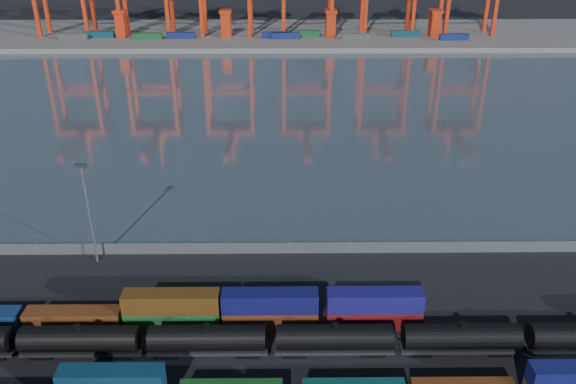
{
  "coord_description": "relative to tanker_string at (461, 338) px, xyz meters",
  "views": [
    {
      "loc": [
        -0.75,
        -48.55,
        48.55
      ],
      "look_at": [
        0.0,
        30.0,
        10.0
      ],
      "focal_mm": 35.0,
      "sensor_mm": 36.0,
      "label": 1
    }
  ],
  "objects": [
    {
      "name": "quay_containers",
      "position": [
        -31.93,
        190.48,
        1.03
      ],
      "size": [
        172.58,
        10.99,
        2.6
      ],
      "color": "navy",
      "rests_on": "far_quay"
    },
    {
      "name": "tanker_string",
      "position": [
        0.0,
        0.0,
        0.0
      ],
      "size": [
        138.7,
        3.16,
        4.52
      ],
      "color": "black",
      "rests_on": "ground"
    },
    {
      "name": "straddle_carriers",
      "position": [
        -23.43,
        195.02,
        5.55
      ],
      "size": [
        140.0,
        7.0,
        11.1
      ],
      "color": "red",
      "rests_on": "far_quay"
    },
    {
      "name": "waterfront_fence",
      "position": [
        -20.93,
        23.02,
        -1.26
      ],
      "size": [
        160.12,
        0.12,
        2.2
      ],
      "color": "#595B5E",
      "rests_on": "ground"
    },
    {
      "name": "far_quay",
      "position": [
        -20.93,
        205.02,
        -1.27
      ],
      "size": [
        700.0,
        70.0,
        2.0
      ],
      "primitive_type": "cube",
      "color": "#514F4C",
      "rests_on": "ground"
    },
    {
      "name": "ground",
      "position": [
        -20.93,
        -4.98,
        -2.27
      ],
      "size": [
        700.0,
        700.0,
        0.0
      ],
      "primitive_type": "plane",
      "color": "black",
      "rests_on": "ground"
    },
    {
      "name": "yard_light_mast",
      "position": [
        -50.93,
        21.02,
        7.03
      ],
      "size": [
        1.6,
        0.4,
        16.6
      ],
      "color": "slate",
      "rests_on": "ground"
    },
    {
      "name": "container_row_north",
      "position": [
        -23.25,
        5.26,
        -0.18
      ],
      "size": [
        128.5,
        2.53,
        5.39
      ],
      "color": "navy",
      "rests_on": "ground"
    },
    {
      "name": "harbor_water",
      "position": [
        -20.93,
        100.02,
        -2.26
      ],
      "size": [
        700.0,
        700.0,
        0.0
      ],
      "primitive_type": "plane",
      "color": "#334049",
      "rests_on": "ground"
    }
  ]
}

